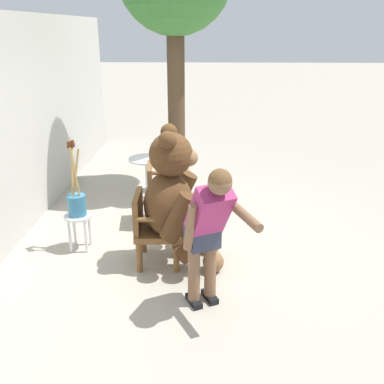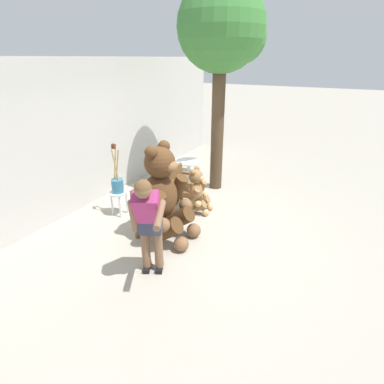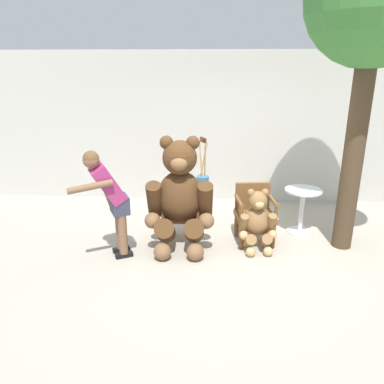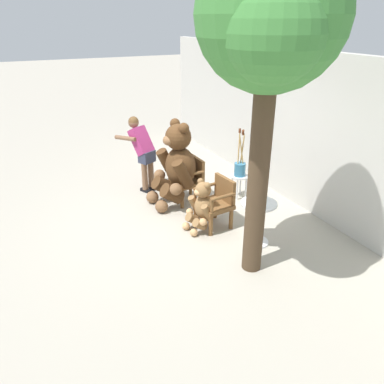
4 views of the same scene
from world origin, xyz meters
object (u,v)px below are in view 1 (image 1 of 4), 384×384
object	(u,v)px
wooden_chair_right	(162,192)
teddy_bear_large	(176,200)
brush_bucket	(77,201)
round_side_table	(147,175)
white_stool	(79,223)
person_visitor	(209,226)
teddy_bear_small	(183,193)
wooden_chair_left	(153,226)

from	to	relation	value
wooden_chair_right	teddy_bear_large	xyz separation A→B (m)	(-1.08, -0.27, 0.33)
brush_bucket	round_side_table	distance (m)	1.71
teddy_bear_large	brush_bucket	world-z (taller)	teddy_bear_large
wooden_chair_right	white_stool	xyz separation A→B (m)	(-0.80, 0.96, -0.11)
wooden_chair_right	round_side_table	size ratio (longest dim) A/B	1.19
person_visitor	white_stool	xyz separation A→B (m)	(1.18, 1.59, -0.55)
teddy_bear_small	person_visitor	distance (m)	2.08
brush_bucket	round_side_table	bearing A→B (deg)	-22.39
wooden_chair_right	teddy_bear_small	xyz separation A→B (m)	(0.01, -0.29, -0.02)
teddy_bear_small	brush_bucket	bearing A→B (deg)	123.15
teddy_bear_large	round_side_table	bearing A→B (deg)	17.35
wooden_chair_left	teddy_bear_small	size ratio (longest dim) A/B	0.96
wooden_chair_left	teddy_bear_large	xyz separation A→B (m)	(0.01, -0.27, 0.33)
teddy_bear_small	round_side_table	xyz separation A→B (m)	(0.76, 0.60, 0.01)
teddy_bear_small	teddy_bear_large	bearing A→B (deg)	178.91
teddy_bear_small	person_visitor	xyz separation A→B (m)	(-2.00, -0.34, 0.47)
wooden_chair_left	white_stool	distance (m)	1.01
teddy_bear_small	white_stool	world-z (taller)	teddy_bear_small
wooden_chair_left	teddy_bear_large	world-z (taller)	teddy_bear_large
wooden_chair_left	white_stool	world-z (taller)	wooden_chair_left
wooden_chair_right	brush_bucket	bearing A→B (deg)	129.91
wooden_chair_left	teddy_bear_small	distance (m)	1.14
person_visitor	brush_bucket	world-z (taller)	person_visitor
white_stool	round_side_table	size ratio (longest dim) A/B	0.64
wooden_chair_right	teddy_bear_small	world-z (taller)	teddy_bear_small
wooden_chair_right	person_visitor	xyz separation A→B (m)	(-1.98, -0.63, 0.44)
white_stool	brush_bucket	distance (m)	0.29
person_visitor	brush_bucket	bearing A→B (deg)	53.36
round_side_table	teddy_bear_large	bearing A→B (deg)	-162.65
teddy_bear_small	person_visitor	world-z (taller)	person_visitor
teddy_bear_large	white_stool	distance (m)	1.33
teddy_bear_large	wooden_chair_left	bearing A→B (deg)	91.16
teddy_bear_large	round_side_table	xyz separation A→B (m)	(1.86, 0.58, -0.35)
wooden_chair_right	brush_bucket	distance (m)	1.26
person_visitor	teddy_bear_large	bearing A→B (deg)	21.87
person_visitor	round_side_table	world-z (taller)	person_visitor
wooden_chair_left	round_side_table	size ratio (longest dim) A/B	1.19
wooden_chair_left	brush_bucket	distance (m)	1.02
wooden_chair_left	person_visitor	size ratio (longest dim) A/B	0.57
wooden_chair_left	teddy_bear_large	bearing A→B (deg)	-88.84
round_side_table	person_visitor	bearing A→B (deg)	-161.15
wooden_chair_left	teddy_bear_small	bearing A→B (deg)	-14.71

